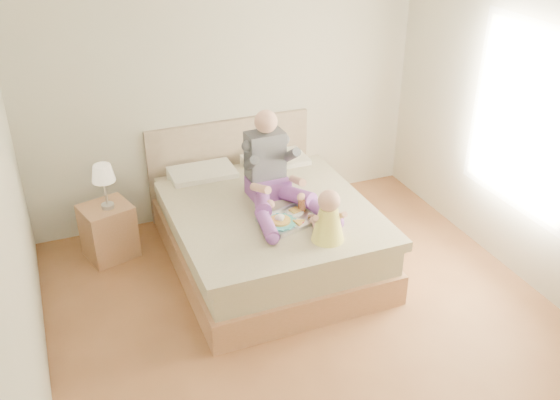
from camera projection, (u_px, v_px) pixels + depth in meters
name	position (u px, v px, depth m)	size (l,w,h in m)	color
room	(328.00, 152.00, 4.31)	(4.02, 4.22, 2.71)	brown
bed	(264.00, 227.00, 5.73)	(1.70, 2.18, 1.00)	#996A47
nightstand	(109.00, 231.00, 5.77)	(0.52, 0.48, 0.52)	#996A47
lamp	(103.00, 176.00, 5.47)	(0.21, 0.21, 0.42)	silver
adult	(273.00, 176.00, 5.45)	(0.70, 1.00, 0.83)	#723A91
tray	(289.00, 218.00, 5.24)	(0.53, 0.47, 0.13)	silver
baby	(328.00, 219.00, 4.92)	(0.29, 0.40, 0.44)	#FFF650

